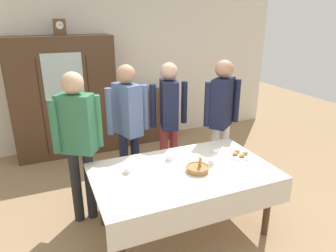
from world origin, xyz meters
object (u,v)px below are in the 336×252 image
Objects in this scene: mantel_clock at (60,27)px; tea_cup_far_left at (211,162)px; spoon_front_edge at (216,146)px; person_behind_table_right at (128,119)px; bookshelf_low at (148,116)px; pastry_plate at (240,155)px; person_behind_table_left at (169,113)px; wall_cabinet at (65,98)px; bread_basket at (198,168)px; spoon_back_edge at (227,169)px; person_by_cabinet at (222,111)px; person_near_right_end at (78,134)px; tea_cup_near_left at (170,158)px; book_stack at (148,90)px; dining_table at (185,179)px; tea_cup_center at (215,150)px; tea_cup_front_edge at (128,170)px.

tea_cup_far_left is at bearing -65.22° from mantel_clock.
person_behind_table_right is (-0.95, 0.52, 0.31)m from spoon_front_edge.
bookshelf_low reaches higher than pastry_plate.
person_behind_table_left is at bearing -54.45° from mantel_clock.
wall_cabinet reaches higher than bread_basket.
tea_cup_far_left is 0.19m from spoon_back_edge.
person_by_cabinet is at bearing 77.04° from pastry_plate.
wall_cabinet is 1.95m from person_near_right_end.
tea_cup_far_left is 1.00× the size of tea_cup_near_left.
book_stack is 1.93m from person_by_cabinet.
person_by_cabinet is at bearing 45.82° from bread_basket.
bread_basket is 0.14× the size of person_by_cabinet.
spoon_front_edge is (1.54, -2.15, -0.24)m from wall_cabinet.
tea_cup_near_left is at bearing -70.24° from mantel_clock.
bread_basket is 0.31m from spoon_back_edge.
book_stack is (0.53, 2.64, 0.32)m from dining_table.
spoon_front_edge is at bearing 34.52° from dining_table.
pastry_plate is at bearing 12.64° from bread_basket.
tea_cup_center is at bearing -90.22° from bookshelf_low.
spoon_front_edge is (0.11, -2.20, -0.23)m from book_stack.
bread_basket reaches higher than pastry_plate.
bookshelf_low is 2.55m from person_near_right_end.
person_near_right_end reaches higher than tea_cup_front_edge.
bookshelf_low reaches higher than spoon_back_edge.
book_stack is 0.13× the size of person_by_cabinet.
bookshelf_low is 7.30× the size of tea_cup_front_edge.
tea_cup_center is at bearing 51.07° from tea_cup_far_left.
dining_table is 0.60m from tea_cup_center.
book_stack is 2.72m from bread_basket.
person_by_cabinet is 1.01× the size of person_behind_table_right.
tea_cup_front_edge is (-0.54, 0.21, 0.11)m from dining_table.
tea_cup_front_edge is 1.06m from tea_cup_center.
tea_cup_far_left is 0.46× the size of pastry_plate.
tea_cup_near_left is (-0.36, 0.28, 0.00)m from tea_cup_far_left.
dining_table is 0.33m from tea_cup_near_left.
tea_cup_front_edge reaches higher than spoon_back_edge.
dining_table is at bearing -71.75° from mantel_clock.
mantel_clock reaches higher than book_stack.
person_by_cabinet is (0.92, 0.44, 0.30)m from tea_cup_near_left.
person_near_right_end reaches higher than dining_table.
bread_basket is 0.71m from spoon_front_edge.
person_behind_table_right is at bearing 140.24° from pastry_plate.
dining_table is 0.35m from tea_cup_far_left.
wall_cabinet reaches higher than book_stack.
spoon_back_edge is at bearing -60.01° from tea_cup_far_left.
spoon_back_edge is 1.21m from person_behind_table_left.
spoon_back_edge is (0.42, -0.13, 0.09)m from dining_table.
spoon_front_edge is at bearing 68.66° from spoon_back_edge.
pastry_plate is 1.09m from person_behind_table_left.
mantel_clock is 2.18m from person_behind_table_left.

